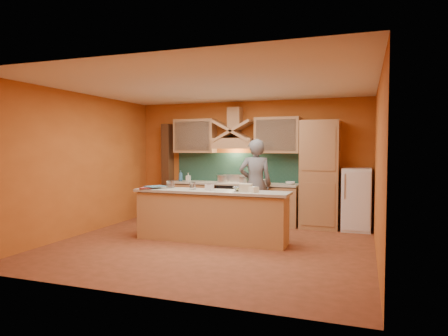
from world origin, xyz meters
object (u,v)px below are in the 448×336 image
(stove, at_px, (233,203))
(person, at_px, (255,184))
(kitchen_scale, at_px, (209,187))
(fridge, at_px, (356,199))
(mixing_bowl, at_px, (241,189))

(stove, distance_m, person, 1.00)
(kitchen_scale, bearing_deg, fridge, 35.92)
(fridge, xyz_separation_m, kitchen_scale, (-2.53, -1.90, 0.35))
(person, xyz_separation_m, mixing_bowl, (0.09, -1.31, 0.03))
(person, relative_size, mixing_bowl, 6.15)
(stove, xyz_separation_m, mixing_bowl, (0.76, -1.85, 0.53))
(person, height_order, mixing_bowl, person)
(stove, xyz_separation_m, person, (0.68, -0.53, 0.50))
(stove, bearing_deg, kitchen_scale, -84.84)
(stove, relative_size, mixing_bowl, 2.91)
(person, distance_m, mixing_bowl, 1.32)
(fridge, bearing_deg, stove, 180.00)
(kitchen_scale, bearing_deg, person, 68.77)
(person, bearing_deg, fridge, 177.81)
(fridge, distance_m, mixing_bowl, 2.70)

